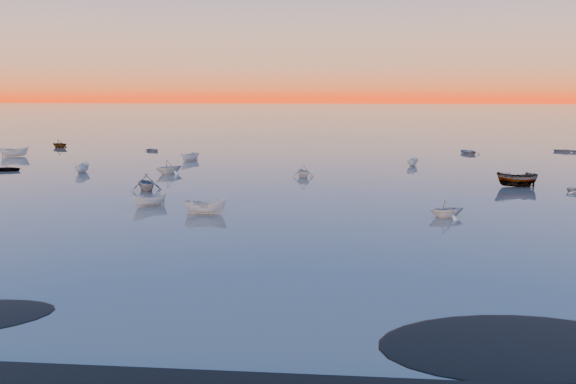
# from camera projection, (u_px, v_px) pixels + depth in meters

# --- Properties ---
(ground) EXTENTS (600.00, 600.00, 0.00)m
(ground) POSITION_uv_depth(u_px,v_px,m) (319.00, 138.00, 122.20)
(ground) COLOR #686057
(ground) RESTS_ON ground
(mud_lobes) EXTENTS (140.00, 6.00, 0.07)m
(mud_lobes) POSITION_uv_depth(u_px,v_px,m) (245.00, 348.00, 23.21)
(mud_lobes) COLOR black
(mud_lobes) RESTS_ON ground
(moored_fleet) EXTENTS (124.00, 58.00, 1.20)m
(moored_fleet) POSITION_uv_depth(u_px,v_px,m) (308.00, 168.00, 76.14)
(moored_fleet) COLOR silver
(moored_fleet) RESTS_ON ground
(boat_near_center) EXTENTS (1.90, 3.80, 1.27)m
(boat_near_center) POSITION_uv_depth(u_px,v_px,m) (206.00, 214.00, 48.33)
(boat_near_center) COLOR silver
(boat_near_center) RESTS_ON ground
(boat_near_right) EXTENTS (3.71, 2.44, 1.19)m
(boat_near_right) POSITION_uv_depth(u_px,v_px,m) (303.00, 177.00, 68.61)
(boat_near_right) COLOR silver
(boat_near_right) RESTS_ON ground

